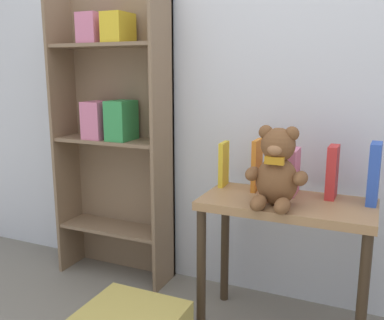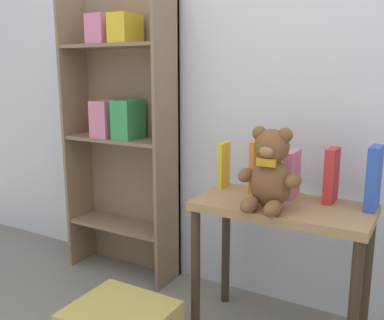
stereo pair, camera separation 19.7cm
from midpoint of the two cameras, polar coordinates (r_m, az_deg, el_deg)
name	(u,v)px [view 2 (the right image)]	position (r m, az deg, el deg)	size (l,w,h in m)	color
wall_back	(280,43)	(2.08, 14.41, 14.88)	(4.80, 0.06, 2.50)	silver
bookshelf_side	(123,124)	(2.34, -6.84, 4.74)	(0.63, 0.23, 1.53)	#7F664C
display_table	(282,227)	(1.83, 14.95, -8.72)	(0.70, 0.36, 0.60)	#9E754C
teddy_bear	(270,172)	(1.68, 13.65, -1.61)	(0.24, 0.22, 0.32)	brown
book_standing_yellow	(224,165)	(1.97, 7.13, -0.66)	(0.02, 0.10, 0.21)	gold
book_standing_orange	(256,166)	(1.91, 11.45, -0.88)	(0.02, 0.11, 0.23)	orange
book_standing_pink	(292,174)	(1.87, 16.12, -1.86)	(0.04, 0.14, 0.20)	#D17093
book_standing_red	(331,175)	(1.84, 21.04, -1.97)	(0.04, 0.11, 0.22)	red
book_standing_blue	(374,178)	(1.81, 26.00, -2.23)	(0.04, 0.12, 0.25)	#2D51B7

